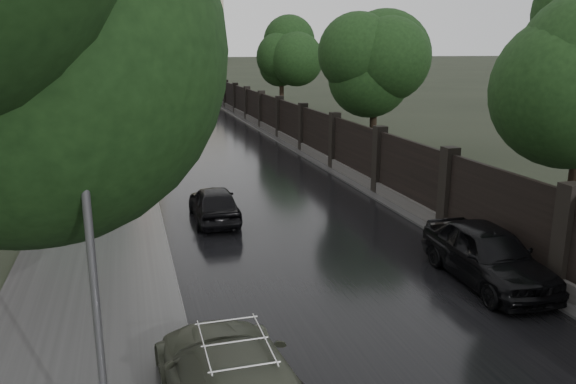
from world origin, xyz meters
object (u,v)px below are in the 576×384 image
(car_right_near, at_px, (488,254))
(tree_right_b, at_px, (375,62))
(tree_right_c, at_px, (282,57))
(tree_left_far, at_px, (65,56))
(lamp_post, at_px, (96,307))
(hatchback_left, at_px, (214,203))
(traffic_light, at_px, (138,113))

(car_right_near, bearing_deg, tree_right_b, 77.86)
(tree_right_b, bearing_deg, tree_right_c, 90.00)
(tree_left_far, bearing_deg, lamp_post, -84.79)
(tree_left_far, bearing_deg, tree_right_c, 32.83)
(lamp_post, height_order, hatchback_left, lamp_post)
(tree_right_c, bearing_deg, traffic_light, -128.18)
(hatchback_left, bearing_deg, lamp_post, 75.56)
(traffic_light, bearing_deg, tree_right_b, -14.24)
(car_right_near, bearing_deg, tree_left_far, 117.91)
(tree_right_b, height_order, hatchback_left, tree_right_b)
(tree_left_far, relative_size, tree_right_c, 1.05)
(lamp_post, height_order, traffic_light, lamp_post)
(traffic_light, relative_size, hatchback_left, 1.11)
(tree_right_c, relative_size, traffic_light, 1.75)
(lamp_post, distance_m, traffic_light, 23.52)
(tree_right_c, distance_m, traffic_light, 19.26)
(tree_right_b, height_order, lamp_post, tree_right_b)
(tree_right_c, relative_size, car_right_near, 1.64)
(tree_left_far, distance_m, traffic_light, 6.84)
(tree_right_b, bearing_deg, hatchback_left, -137.61)
(tree_right_b, xyz_separation_m, hatchback_left, (-9.79, -8.93, -4.34))
(tree_right_b, bearing_deg, car_right_near, -104.50)
(tree_right_c, height_order, hatchback_left, tree_right_c)
(tree_right_b, bearing_deg, tree_left_far, 152.70)
(tree_right_c, distance_m, lamp_post, 40.67)
(car_right_near, bearing_deg, tree_right_c, 85.46)
(traffic_light, bearing_deg, car_right_near, -67.78)
(hatchback_left, relative_size, car_right_near, 0.84)
(traffic_light, bearing_deg, tree_left_far, 126.47)
(tree_left_far, bearing_deg, hatchback_left, -71.35)
(tree_right_b, distance_m, tree_right_c, 18.00)
(lamp_post, bearing_deg, tree_left_far, 95.21)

